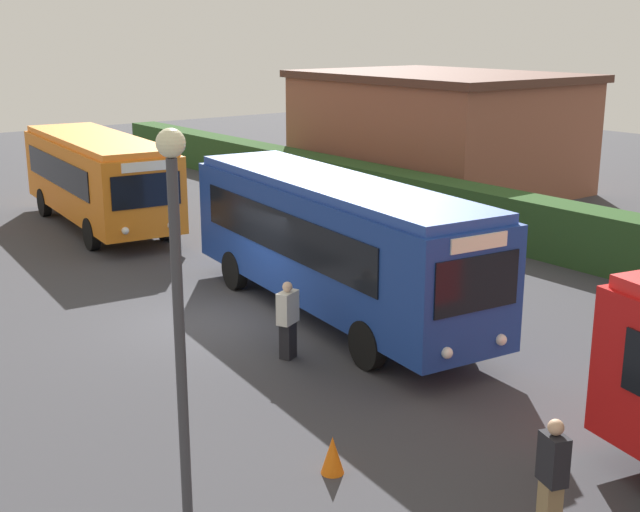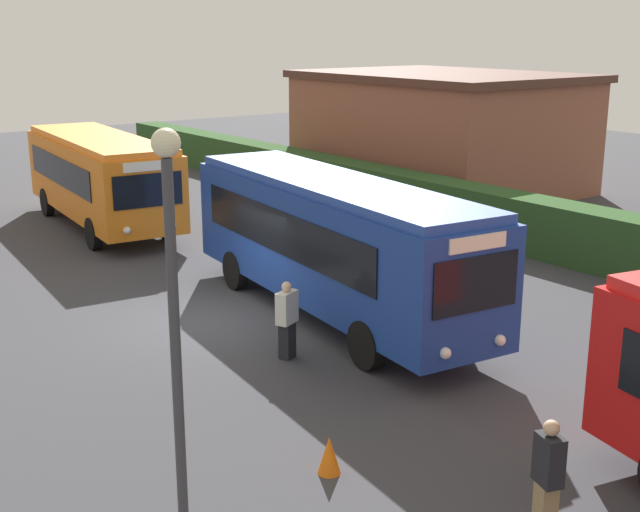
% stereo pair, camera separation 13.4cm
% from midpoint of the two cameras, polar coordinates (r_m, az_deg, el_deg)
% --- Properties ---
extents(ground_plane, '(79.49, 79.49, 0.00)m').
position_cam_midpoint_polar(ground_plane, '(19.72, -7.09, -4.36)').
color(ground_plane, '#38383D').
extents(bus_orange, '(9.38, 3.43, 3.08)m').
position_cam_midpoint_polar(bus_orange, '(29.28, -14.46, 5.31)').
color(bus_orange, orange).
rests_on(bus_orange, ground_plane).
extents(bus_blue, '(10.22, 3.47, 3.24)m').
position_cam_midpoint_polar(bus_blue, '(19.39, 1.07, 1.17)').
color(bus_blue, navy).
rests_on(bus_blue, ground_plane).
extents(person_center, '(0.35, 0.44, 1.94)m').
position_cam_midpoint_polar(person_center, '(23.20, 0.43, 1.44)').
color(person_center, maroon).
rests_on(person_center, ground_plane).
extents(person_right, '(0.44, 0.56, 1.63)m').
position_cam_midpoint_polar(person_right, '(17.16, -2.02, -4.26)').
color(person_right, black).
rests_on(person_right, ground_plane).
extents(person_far, '(0.46, 0.38, 1.69)m').
position_cam_midpoint_polar(person_far, '(11.79, 15.45, -14.14)').
color(person_far, olive).
rests_on(person_far, ground_plane).
extents(hedge_row, '(51.74, 1.29, 1.65)m').
position_cam_midpoint_polar(hedge_row, '(26.35, 13.75, 2.17)').
color(hedge_row, '#284A20').
rests_on(hedge_row, ground_plane).
extents(depot_building, '(11.14, 8.18, 4.78)m').
position_cam_midpoint_polar(depot_building, '(36.08, 8.16, 8.40)').
color(depot_building, brown).
rests_on(depot_building, ground_plane).
extents(traffic_cone, '(0.36, 0.36, 0.60)m').
position_cam_midpoint_polar(traffic_cone, '(13.12, 0.93, -13.29)').
color(traffic_cone, orange).
rests_on(traffic_cone, ground_plane).
extents(lamppost, '(0.36, 0.36, 5.41)m').
position_cam_midpoint_polar(lamppost, '(10.69, -9.56, -2.26)').
color(lamppost, '#38383D').
rests_on(lamppost, ground_plane).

